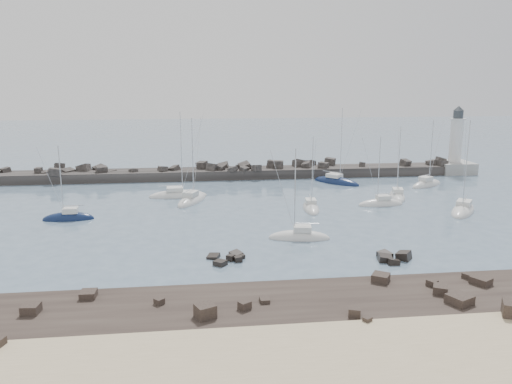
# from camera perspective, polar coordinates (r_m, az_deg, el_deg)

# --- Properties ---
(ground) EXTENTS (400.00, 400.00, 0.00)m
(ground) POSITION_cam_1_polar(r_m,az_deg,el_deg) (63.04, -0.47, -4.82)
(ground) COLOR slate
(ground) RESTS_ON ground
(sand_strip) EXTENTS (140.00, 14.00, 1.00)m
(sand_strip) POSITION_cam_1_polar(r_m,az_deg,el_deg) (34.22, 5.91, -20.88)
(sand_strip) COLOR #C7B28A
(sand_strip) RESTS_ON ground
(rock_shelf) EXTENTS (140.00, 12.00, 1.99)m
(rock_shelf) POSITION_cam_1_polar(r_m,az_deg,el_deg) (42.78, 3.23, -13.54)
(rock_shelf) COLOR black
(rock_shelf) RESTS_ON ground
(rock_cluster_near) EXTENTS (4.26, 4.10, 1.36)m
(rock_cluster_near) POSITION_cam_1_polar(r_m,az_deg,el_deg) (54.49, -3.12, -7.60)
(rock_cluster_near) COLOR black
(rock_cluster_near) RESTS_ON ground
(rock_cluster_far) EXTENTS (4.17, 3.67, 1.50)m
(rock_cluster_far) POSITION_cam_1_polar(r_m,az_deg,el_deg) (56.09, 15.47, -7.31)
(rock_cluster_far) COLOR black
(rock_cluster_far) RESTS_ON ground
(breakwater) EXTENTS (115.00, 7.66, 4.94)m
(breakwater) POSITION_cam_1_polar(r_m,az_deg,el_deg) (99.57, -7.31, 1.75)
(breakwater) COLOR #2A2725
(breakwater) RESTS_ON ground
(lighthouse) EXTENTS (7.00, 7.00, 14.60)m
(lighthouse) POSITION_cam_1_polar(r_m,az_deg,el_deg) (112.65, 21.74, 3.63)
(lighthouse) COLOR gray
(lighthouse) RESTS_ON ground
(sailboat_1) EXTENTS (7.01, 2.29, 11.32)m
(sailboat_1) POSITION_cam_1_polar(r_m,az_deg,el_deg) (74.16, -20.64, -2.86)
(sailboat_1) COLOR #0F1D40
(sailboat_1) RESTS_ON ground
(sailboat_2) EXTENTS (6.21, 9.38, 14.32)m
(sailboat_2) POSITION_cam_1_polar(r_m,az_deg,el_deg) (80.25, -7.33, -1.01)
(sailboat_2) COLOR silver
(sailboat_2) RESTS_ON ground
(sailboat_3) EXTENTS (9.78, 3.50, 15.07)m
(sailboat_3) POSITION_cam_1_polar(r_m,az_deg,el_deg) (84.07, -8.92, -0.45)
(sailboat_3) COLOR silver
(sailboat_3) RESTS_ON ground
(sailboat_4) EXTENTS (7.82, 3.53, 12.11)m
(sailboat_4) POSITION_cam_1_polar(r_m,az_deg,el_deg) (61.35, 4.97, -5.22)
(sailboat_4) COLOR silver
(sailboat_4) RESTS_ON ground
(sailboat_5) EXTENTS (3.07, 7.72, 11.95)m
(sailboat_5) POSITION_cam_1_polar(r_m,az_deg,el_deg) (75.46, 6.29, -1.87)
(sailboat_5) COLOR silver
(sailboat_5) RESTS_ON ground
(sailboat_6) EXTENTS (8.67, 9.22, 15.19)m
(sailboat_6) POSITION_cam_1_polar(r_m,az_deg,el_deg) (95.53, 9.15, 1.11)
(sailboat_6) COLOR #0F1D40
(sailboat_6) RESTS_ON ground
(sailboat_7) EXTENTS (7.32, 2.54, 11.60)m
(sailboat_7) POSITION_cam_1_polar(r_m,az_deg,el_deg) (79.80, 14.07, -1.37)
(sailboat_7) COLOR silver
(sailboat_7) RESTS_ON ground
(sailboat_8) EXTENTS (4.65, 8.32, 12.70)m
(sailboat_8) POSITION_cam_1_polar(r_m,az_deg,el_deg) (85.62, 15.82, -0.53)
(sailboat_8) COLOR silver
(sailboat_8) RESTS_ON ground
(sailboat_9) EXTENTS (7.96, 9.13, 14.63)m
(sailboat_9) POSITION_cam_1_polar(r_m,az_deg,el_deg) (79.50, 22.57, -2.03)
(sailboat_9) COLOR silver
(sailboat_9) RESTS_ON ground
(sailboat_10) EXTENTS (8.31, 6.50, 13.15)m
(sailboat_10) POSITION_cam_1_polar(r_m,az_deg,el_deg) (96.96, 18.92, 0.76)
(sailboat_10) COLOR silver
(sailboat_10) RESTS_ON ground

